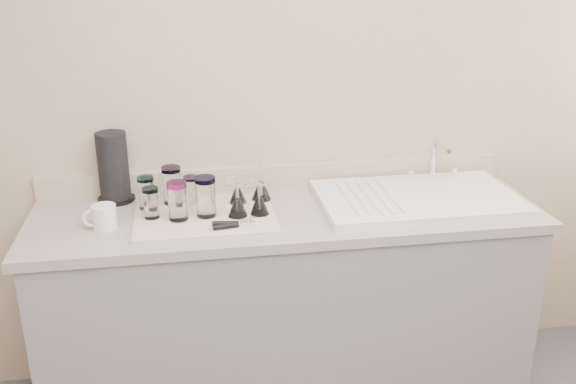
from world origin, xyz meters
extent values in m
cube|color=tan|center=(0.00, 1.50, 1.25)|extent=(3.50, 0.04, 2.50)
cube|color=slate|center=(0.00, 1.20, 0.43)|extent=(2.00, 0.60, 0.86)
cube|color=gray|center=(0.00, 1.20, 0.88)|extent=(2.06, 0.62, 0.04)
cube|color=white|center=(0.55, 1.20, 0.92)|extent=(0.82, 0.50, 0.03)
cylinder|color=silver|center=(0.69, 1.40, 1.03)|extent=(0.02, 0.02, 0.18)
cylinder|color=silver|center=(0.69, 1.32, 1.10)|extent=(0.02, 0.16, 0.02)
cylinder|color=silver|center=(0.59, 1.40, 0.96)|extent=(0.03, 0.03, 0.04)
cylinder|color=silver|center=(0.79, 1.40, 0.96)|extent=(0.03, 0.03, 0.04)
cube|color=white|center=(-0.33, 1.19, 0.90)|extent=(0.55, 0.42, 0.01)
cylinder|color=white|center=(-0.56, 1.30, 0.97)|extent=(0.06, 0.06, 0.12)
cylinder|color=#25A4B5|center=(-0.56, 1.30, 1.03)|extent=(0.07, 0.07, 0.02)
cylinder|color=white|center=(-0.46, 1.34, 0.98)|extent=(0.07, 0.07, 0.14)
cylinder|color=#60349C|center=(-0.46, 1.34, 1.06)|extent=(0.08, 0.08, 0.02)
cylinder|color=white|center=(-0.38, 1.31, 0.96)|extent=(0.06, 0.06, 0.11)
cylinder|color=#A98ADA|center=(-0.38, 1.31, 1.02)|extent=(0.06, 0.06, 0.02)
cylinder|color=white|center=(-0.54, 1.20, 0.96)|extent=(0.06, 0.06, 0.11)
cylinder|color=teal|center=(-0.54, 1.20, 1.02)|extent=(0.06, 0.06, 0.02)
cylinder|color=white|center=(-0.44, 1.16, 0.98)|extent=(0.07, 0.07, 0.13)
cylinder|color=#DB1AB5|center=(-0.44, 1.16, 1.05)|extent=(0.08, 0.08, 0.02)
cylinder|color=white|center=(-0.33, 1.18, 0.98)|extent=(0.08, 0.08, 0.14)
cylinder|color=#2027CB|center=(-0.33, 1.18, 1.06)|extent=(0.08, 0.08, 0.02)
cone|color=white|center=(-0.19, 1.30, 0.94)|extent=(0.07, 0.07, 0.07)
cylinder|color=white|center=(-0.19, 1.30, 1.00)|extent=(0.01, 0.01, 0.05)
cylinder|color=white|center=(-0.19, 1.30, 1.03)|extent=(0.07, 0.07, 0.01)
cone|color=white|center=(-0.09, 1.32, 0.95)|extent=(0.08, 0.08, 0.08)
cylinder|color=white|center=(-0.09, 1.32, 1.02)|extent=(0.01, 0.01, 0.06)
cylinder|color=white|center=(-0.09, 1.32, 1.05)|extent=(0.08, 0.08, 0.01)
cone|color=white|center=(-0.21, 1.16, 0.94)|extent=(0.08, 0.08, 0.07)
cylinder|color=white|center=(-0.21, 1.16, 1.01)|extent=(0.01, 0.01, 0.06)
cylinder|color=white|center=(-0.21, 1.16, 1.04)|extent=(0.08, 0.08, 0.01)
cone|color=white|center=(-0.12, 1.17, 0.94)|extent=(0.08, 0.08, 0.07)
cylinder|color=white|center=(-0.12, 1.17, 1.01)|extent=(0.01, 0.01, 0.06)
cylinder|color=white|center=(-0.12, 1.17, 1.04)|extent=(0.08, 0.08, 0.01)
cube|color=silver|center=(-0.18, 1.06, 0.92)|extent=(0.06, 0.03, 0.02)
cylinder|color=black|center=(-0.25, 1.04, 0.92)|extent=(0.13, 0.04, 0.02)
cylinder|color=black|center=(-0.25, 1.07, 0.92)|extent=(0.13, 0.04, 0.02)
cylinder|color=white|center=(-0.71, 1.14, 0.95)|extent=(0.10, 0.10, 0.09)
torus|color=white|center=(-0.76, 1.14, 0.95)|extent=(0.07, 0.02, 0.07)
cylinder|color=black|center=(-0.70, 1.43, 0.91)|extent=(0.16, 0.16, 0.01)
cylinder|color=black|center=(-0.70, 1.43, 1.05)|extent=(0.13, 0.13, 0.28)
camera|label=1|loc=(-0.39, -1.17, 1.89)|focal=40.00mm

